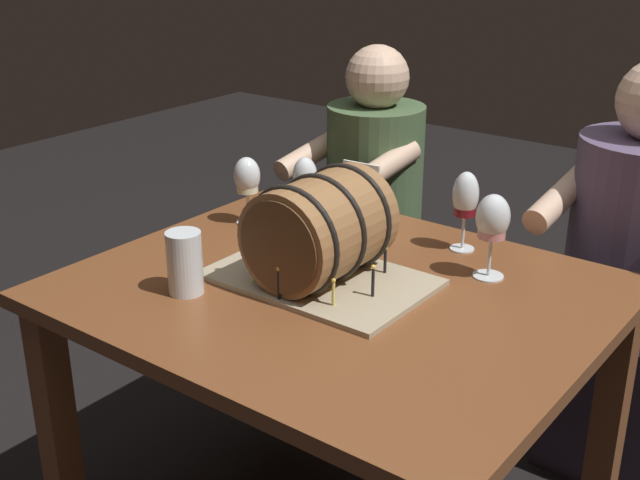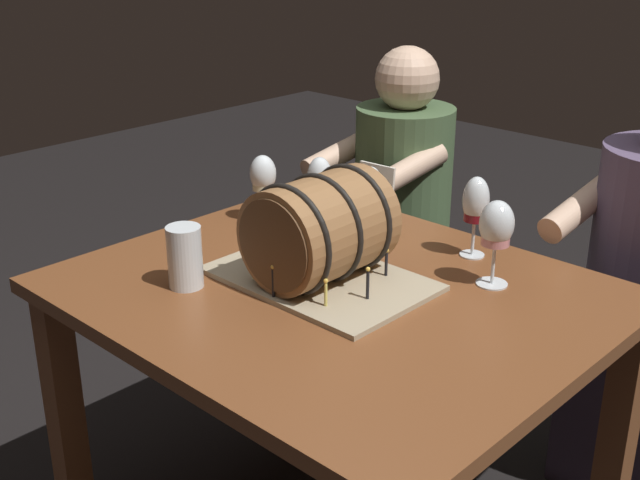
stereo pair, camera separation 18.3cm
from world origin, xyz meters
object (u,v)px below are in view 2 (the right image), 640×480
Objects in this scene: barrel_cake at (320,233)px; wine_glass_rose at (496,228)px; dining_table at (336,332)px; beer_pint at (185,260)px; wine_glass_white at (263,177)px; wine_glass_red at (476,204)px; wine_glass_empty at (320,178)px; person_seated_left at (400,238)px; menu_card at (376,194)px; wine_glass_amber at (370,191)px.

barrel_cake is 2.44× the size of wine_glass_rose.
barrel_cake is at bearing -178.87° from dining_table.
wine_glass_rose is at bearing 40.72° from barrel_cake.
wine_glass_white is at bearing 114.03° from beer_pint.
wine_glass_red reaches higher than dining_table.
wine_glass_empty reaches higher than wine_glass_white.
wine_glass_empty reaches higher than beer_pint.
person_seated_left reaches higher than dining_table.
wine_glass_rose is 1.09× the size of wine_glass_white.
wine_glass_empty is 0.42m from wine_glass_red.
person_seated_left is at bearing 99.97° from beer_pint.
barrel_cake is 3.03× the size of menu_card.
wine_glass_empty is 1.17× the size of menu_card.
person_seated_left is at bearing 142.39° from wine_glass_red.
wine_glass_empty is 1.03× the size of wine_glass_white.
wine_glass_empty is at bearing -76.02° from person_seated_left.
person_seated_left reaches higher than menu_card.
wine_glass_empty reaches higher than wine_glass_amber.
barrel_cake reaches higher than wine_glass_empty.
menu_card is (-0.44, 0.12, -0.06)m from wine_glass_rose.
wine_glass_white reaches higher than beer_pint.
barrel_cake is at bearing -25.24° from wine_glass_white.
wine_glass_empty is (-0.29, 0.25, 0.25)m from dining_table.
barrel_cake is 2.66× the size of wine_glass_white.
menu_card is (-0.04, 0.07, -0.03)m from wine_glass_amber.
menu_card is at bearing 112.06° from barrel_cake.
beer_pint is at bearing -98.13° from menu_card.
wine_glass_white is 0.30m from menu_card.
beer_pint is at bearing -135.80° from wine_glass_rose.
wine_glass_amber is (0.26, 0.13, -0.01)m from wine_glass_white.
dining_table is 0.24m from barrel_cake.
wine_glass_red is at bearing 71.75° from dining_table.
wine_glass_empty is 0.94× the size of wine_glass_red.
wine_glass_white is (-0.38, 0.18, 0.01)m from barrel_cake.
dining_table is at bearing -61.47° from person_seated_left.
barrel_cake is 0.33m from wine_glass_amber.
dining_table is at bearing -134.25° from wine_glass_rose.
wine_glass_amber reaches higher than menu_card.
wine_glass_amber is at bearing 172.42° from wine_glass_rose.
barrel_cake reaches higher than menu_card.
beer_pint is at bearing -137.44° from dining_table.
wine_glass_rose is 0.41m from wine_glass_amber.
menu_card is at bearing -61.11° from person_seated_left.
wine_glass_rose is 0.92m from person_seated_left.
beer_pint is 0.60m from menu_card.
menu_card is 0.14× the size of person_seated_left.
dining_table is 0.45m from wine_glass_red.
menu_card is at bearing 118.14° from dining_table.
menu_card is at bearing 164.44° from wine_glass_rose.
wine_glass_amber is 0.16× the size of person_seated_left.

